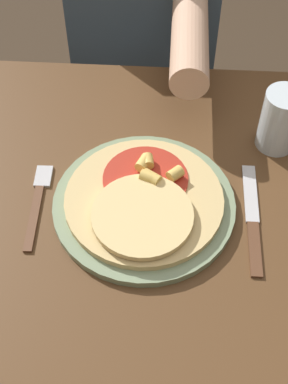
# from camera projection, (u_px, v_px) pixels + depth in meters

# --- Properties ---
(ground_plane) EXTENTS (8.00, 8.00, 0.00)m
(ground_plane) POSITION_uv_depth(u_px,v_px,m) (138.00, 378.00, 1.47)
(ground_plane) COLOR #423323
(dining_table) EXTENTS (0.96, 0.77, 0.76)m
(dining_table) POSITION_uv_depth(u_px,v_px,m) (135.00, 261.00, 0.98)
(dining_table) COLOR brown
(dining_table) RESTS_ON ground_plane
(plate) EXTENTS (0.30, 0.30, 0.01)m
(plate) POSITION_uv_depth(u_px,v_px,m) (144.00, 204.00, 0.88)
(plate) COLOR gray
(plate) RESTS_ON dining_table
(pizza) EXTENTS (0.26, 0.26, 0.04)m
(pizza) POSITION_uv_depth(u_px,v_px,m) (144.00, 200.00, 0.86)
(pizza) COLOR #DBBC7A
(pizza) RESTS_ON plate
(fork) EXTENTS (0.03, 0.18, 0.00)m
(fork) POSITION_uv_depth(u_px,v_px,m) (38.00, 200.00, 0.89)
(fork) COLOR brown
(fork) RESTS_ON dining_table
(knife) EXTENTS (0.02, 0.22, 0.00)m
(knife) POSITION_uv_depth(u_px,v_px,m) (252.00, 220.00, 0.86)
(knife) COLOR brown
(knife) RESTS_ON dining_table
(drinking_glass) EXTENTS (0.07, 0.07, 0.11)m
(drinking_glass) POSITION_uv_depth(u_px,v_px,m) (280.00, 120.00, 0.93)
(drinking_glass) COLOR silver
(drinking_glass) RESTS_ON dining_table
(person_diner) EXTENTS (0.34, 0.52, 1.16)m
(person_diner) POSITION_uv_depth(u_px,v_px,m) (145.00, 36.00, 1.32)
(person_diner) COLOR #2D2D38
(person_diner) RESTS_ON ground_plane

